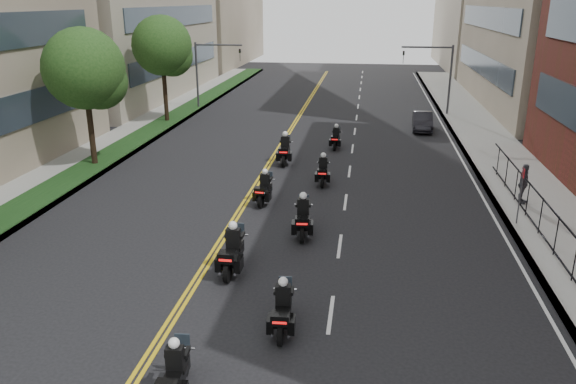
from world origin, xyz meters
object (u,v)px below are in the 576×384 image
at_px(motorcycle_8, 285,151).
at_px(pedestrian_c, 523,184).
at_px(motorcycle_4, 233,253).
at_px(parked_sedan, 422,121).
at_px(motorcycle_3, 283,311).
at_px(motorcycle_6, 264,190).
at_px(motorcycle_7, 323,172).
at_px(motorcycle_5, 303,219).
at_px(motorcycle_9, 336,139).
at_px(motorcycle_2, 175,376).

distance_m(motorcycle_8, pedestrian_c, 12.99).
bearing_deg(motorcycle_4, motorcycle_8, 90.97).
distance_m(motorcycle_4, parked_sedan, 25.19).
xyz_separation_m(motorcycle_3, parked_sedan, (6.10, 27.17, 0.00)).
relative_size(motorcycle_6, motorcycle_7, 1.00).
relative_size(motorcycle_5, motorcycle_6, 1.10).
relative_size(motorcycle_7, motorcycle_9, 1.04).
bearing_deg(motorcycle_4, motorcycle_2, -88.25).
height_order(motorcycle_7, motorcycle_9, motorcycle_7).
relative_size(motorcycle_4, parked_sedan, 0.63).
bearing_deg(motorcycle_9, motorcycle_3, -88.09).
height_order(motorcycle_4, motorcycle_8, motorcycle_8).
bearing_deg(motorcycle_7, motorcycle_8, 123.31).
height_order(motorcycle_3, motorcycle_6, motorcycle_3).
bearing_deg(motorcycle_8, pedestrian_c, -28.29).
bearing_deg(motorcycle_3, motorcycle_2, -125.79).
bearing_deg(motorcycle_5, motorcycle_4, -124.94).
height_order(motorcycle_7, motorcycle_8, motorcycle_8).
distance_m(motorcycle_9, pedestrian_c, 13.03).
bearing_deg(motorcycle_8, motorcycle_4, -92.52).
bearing_deg(parked_sedan, motorcycle_7, -111.70).
distance_m(motorcycle_3, motorcycle_9, 21.03).
height_order(motorcycle_7, parked_sedan, motorcycle_7).
relative_size(motorcycle_9, parked_sedan, 0.54).
height_order(motorcycle_9, pedestrian_c, pedestrian_c).
bearing_deg(motorcycle_2, motorcycle_6, 87.67).
bearing_deg(motorcycle_8, parked_sedan, 46.05).
distance_m(motorcycle_2, motorcycle_8, 20.40).
bearing_deg(motorcycle_6, parked_sedan, 67.13).
distance_m(motorcycle_5, motorcycle_9, 14.14).
height_order(motorcycle_2, pedestrian_c, pedestrian_c).
bearing_deg(motorcycle_2, motorcycle_3, 53.34).
bearing_deg(motorcycle_5, pedestrian_c, 22.00).
bearing_deg(motorcycle_6, motorcycle_9, 80.02).
bearing_deg(motorcycle_8, motorcycle_2, -92.26).
distance_m(motorcycle_6, pedestrian_c, 11.82).
xyz_separation_m(motorcycle_5, motorcycle_8, (-2.24, 10.27, 0.03)).
xyz_separation_m(motorcycle_2, parked_sedan, (8.18, 30.39, 0.02)).
height_order(motorcycle_9, parked_sedan, motorcycle_9).
distance_m(motorcycle_7, pedestrian_c, 9.51).
bearing_deg(pedestrian_c, motorcycle_9, 71.23).
relative_size(motorcycle_3, motorcycle_4, 0.89).
relative_size(motorcycle_2, pedestrian_c, 1.16).
bearing_deg(motorcycle_2, pedestrian_c, 48.82).
xyz_separation_m(motorcycle_3, motorcycle_5, (-0.23, 6.90, 0.06)).
relative_size(motorcycle_2, motorcycle_4, 0.87).
relative_size(motorcycle_6, parked_sedan, 0.56).
distance_m(motorcycle_2, motorcycle_3, 3.84).
relative_size(motorcycle_5, motorcycle_9, 1.14).
xyz_separation_m(motorcycle_2, motorcycle_7, (2.10, 16.91, 0.02)).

